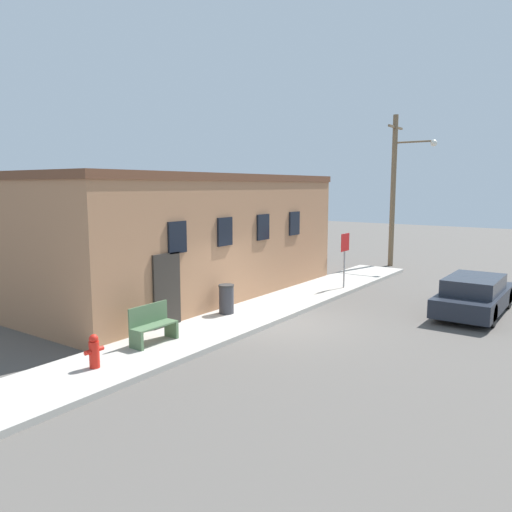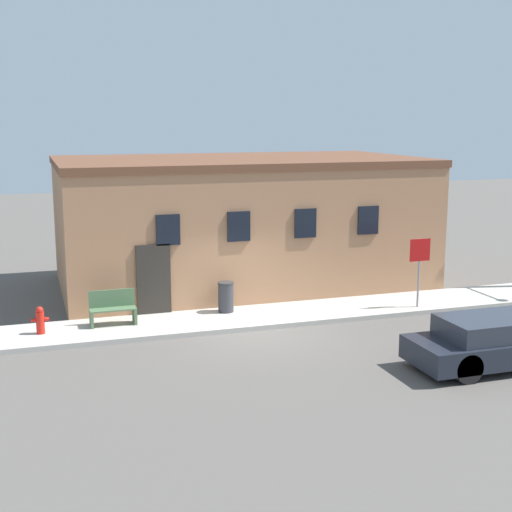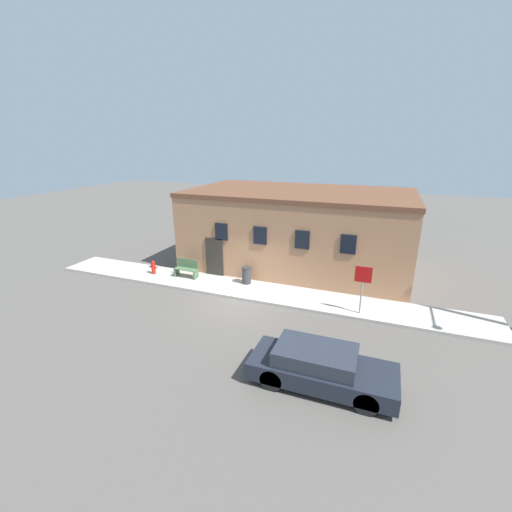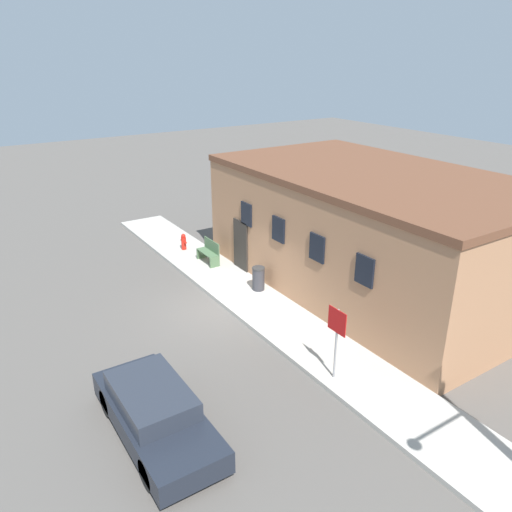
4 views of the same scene
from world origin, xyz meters
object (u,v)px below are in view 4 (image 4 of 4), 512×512
at_px(stop_sign, 337,331).
at_px(trash_bin, 258,278).
at_px(bench, 209,252).
at_px(fire_hydrant, 184,242).
at_px(parked_car, 155,412).

bearing_deg(stop_sign, trash_bin, 167.48).
relative_size(bench, trash_bin, 1.41).
xyz_separation_m(fire_hydrant, trash_bin, (5.28, 0.57, 0.08)).
bearing_deg(stop_sign, fire_hydrant, 176.38).
height_order(stop_sign, trash_bin, stop_sign).
xyz_separation_m(trash_bin, parked_car, (4.92, -6.13, 0.01)).
xyz_separation_m(fire_hydrant, parked_car, (10.21, -5.56, 0.09)).
distance_m(fire_hydrant, stop_sign, 11.05).
relative_size(stop_sign, trash_bin, 2.34).
bearing_deg(parked_car, trash_bin, 128.76).
height_order(fire_hydrant, bench, bench).
bearing_deg(stop_sign, bench, 173.92).
bearing_deg(bench, trash_bin, 5.16).
relative_size(bench, parked_car, 0.29).
bearing_deg(bench, stop_sign, -6.08).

